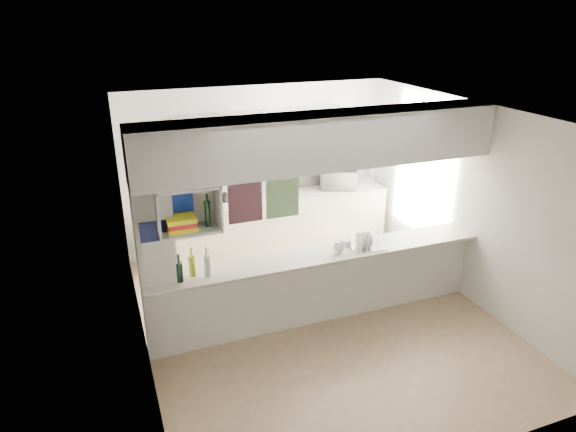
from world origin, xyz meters
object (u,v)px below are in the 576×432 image
bowl (340,167)px  wine_bottles (194,267)px  dish_rack (367,241)px  microwave (338,178)px

bowl → wine_bottles: size_ratio=0.74×
bowl → wine_bottles: bearing=-142.5°
dish_rack → wine_bottles: size_ratio=1.13×
bowl → dish_rack: size_ratio=0.65×
microwave → dish_rack: (-0.67, -2.17, -0.07)m
dish_rack → wine_bottles: bearing=-176.4°
microwave → bowl: bearing=119.3°
microwave → dish_rack: microwave is taller
bowl → dish_rack: (-0.68, -2.15, -0.27)m
microwave → wine_bottles: wine_bottles is taller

